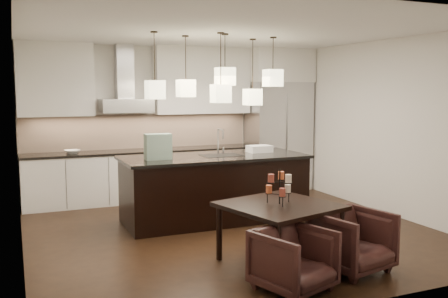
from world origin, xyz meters
name	(u,v)px	position (x,y,z in m)	size (l,w,h in m)	color
floor	(229,231)	(0.00, 0.00, -0.01)	(5.50, 5.50, 0.02)	black
ceiling	(230,30)	(0.00, 0.00, 2.81)	(5.50, 5.50, 0.02)	white
wall_back	(172,121)	(0.00, 2.76, 1.40)	(5.50, 0.02, 2.80)	silver
wall_front	(353,157)	(0.00, -2.76, 1.40)	(5.50, 0.02, 2.80)	silver
wall_left	(17,141)	(-2.76, 0.00, 1.40)	(0.02, 5.50, 2.80)	silver
wall_right	(386,127)	(2.76, 0.00, 1.40)	(0.02, 5.50, 2.80)	silver
refrigerator	(278,136)	(2.10, 2.38, 1.07)	(1.20, 0.72, 2.15)	#B7B7BA
fridge_panel	(279,66)	(2.10, 2.38, 2.47)	(1.26, 0.72, 0.65)	silver
lower_cabinets	(145,176)	(-0.62, 2.43, 0.44)	(4.21, 0.62, 0.88)	silver
countertop	(144,151)	(-0.62, 2.43, 0.90)	(4.21, 0.66, 0.04)	black
backsplash	(140,131)	(-0.62, 2.73, 1.24)	(4.21, 0.02, 0.63)	beige
upper_cab_left	(55,79)	(-2.10, 2.57, 2.17)	(1.25, 0.35, 1.25)	silver
upper_cab_right	(202,81)	(0.55, 2.57, 2.17)	(1.86, 0.35, 1.25)	silver
hood_canopy	(126,106)	(-0.93, 2.48, 1.72)	(0.90, 0.52, 0.24)	#B7B7BA
hood_chimney	(124,72)	(-0.93, 2.59, 2.32)	(0.30, 0.28, 0.96)	#B7B7BA
fruit_bowl	(72,152)	(-1.89, 2.38, 0.95)	(0.26, 0.26, 0.06)	silver
island_body	(214,189)	(0.01, 0.61, 0.48)	(2.73, 1.09, 0.96)	black
island_top	(214,157)	(0.01, 0.61, 0.98)	(2.81, 1.18, 0.04)	black
faucet	(218,141)	(0.12, 0.72, 1.21)	(0.11, 0.26, 0.41)	silver
tote_bag	(158,147)	(-0.89, 0.53, 1.19)	(0.37, 0.20, 0.37)	#1B5135
food_container	(259,149)	(0.83, 0.72, 1.06)	(0.37, 0.26, 0.11)	silver
dining_table	(279,233)	(0.00, -1.45, 0.35)	(1.15, 1.15, 0.69)	black
candelabra	(280,187)	(0.00, -1.45, 0.90)	(0.33, 0.33, 0.41)	black
candle_a	(288,189)	(0.12, -1.41, 0.86)	(0.07, 0.07, 0.09)	beige
candle_b	(269,189)	(-0.09, -1.36, 0.86)	(0.07, 0.07, 0.09)	#C3552B
candle_c	(282,192)	(-0.04, -1.57, 0.86)	(0.07, 0.07, 0.09)	brown
candle_d	(281,175)	(0.08, -1.34, 1.00)	(0.07, 0.07, 0.09)	#C3552B
candle_e	(271,178)	(-0.12, -1.46, 1.00)	(0.07, 0.07, 0.09)	brown
candle_f	(288,179)	(0.05, -1.56, 1.00)	(0.07, 0.07, 0.09)	beige
armchair_left	(294,260)	(-0.27, -2.23, 0.32)	(0.67, 0.69, 0.63)	black
armchair_right	(352,241)	(0.61, -2.00, 0.34)	(0.73, 0.75, 0.68)	black
pendant_a	(155,90)	(-0.94, 0.45, 2.00)	(0.24, 0.24, 0.26)	beige
pendant_b	(186,88)	(-0.38, 0.78, 2.02)	(0.24, 0.24, 0.26)	beige
pendant_c	(225,77)	(0.07, 0.32, 2.19)	(0.24, 0.24, 0.26)	beige
pendant_d	(252,97)	(0.76, 0.82, 1.88)	(0.24, 0.24, 0.26)	beige
pendant_e	(273,78)	(0.92, 0.44, 2.18)	(0.24, 0.24, 0.26)	beige
pendant_f	(221,94)	(-0.05, 0.20, 1.95)	(0.24, 0.24, 0.26)	beige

